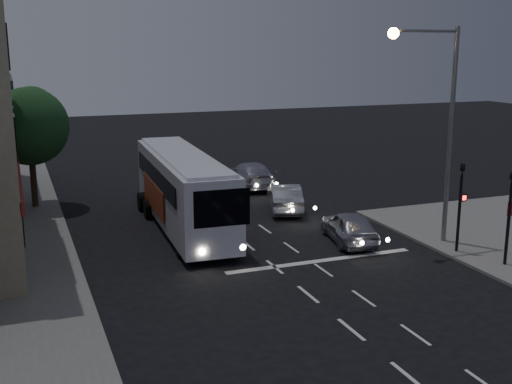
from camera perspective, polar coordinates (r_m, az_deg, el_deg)
name	(u,v)px	position (r m, az deg, el deg)	size (l,w,h in m)	color
ground	(296,285)	(23.24, 3.58, -8.21)	(120.00, 120.00, 0.00)	black
road_markings	(291,253)	(26.58, 3.14, -5.44)	(8.00, 30.55, 0.01)	silver
tour_bus	(183,188)	(29.77, -6.48, 0.32)	(2.91, 11.65, 3.55)	white
car_suv	(349,227)	(28.09, 8.29, -3.08)	(1.64, 4.06, 1.38)	#A8A8B5
car_sedan_a	(285,197)	(33.05, 2.57, -0.48)	(1.51, 4.34, 1.43)	silver
car_sedan_b	(251,174)	(38.77, -0.48, 1.57)	(2.07, 5.08, 1.48)	#A9A9B9
traffic_signal_main	(461,197)	(27.08, 17.74, -0.40)	(0.25, 0.35, 4.10)	black
traffic_signal_side	(510,206)	(26.08, 21.64, -1.20)	(0.18, 0.15, 4.10)	black
regulatory_sign	(511,219)	(27.62, 21.69, -2.21)	(0.45, 0.12, 2.20)	slate
streetlight	(439,111)	(27.50, 15.94, 6.93)	(3.32, 0.44, 9.00)	slate
street_tree	(29,123)	(34.93, -19.54, 5.82)	(4.00, 4.00, 6.20)	black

